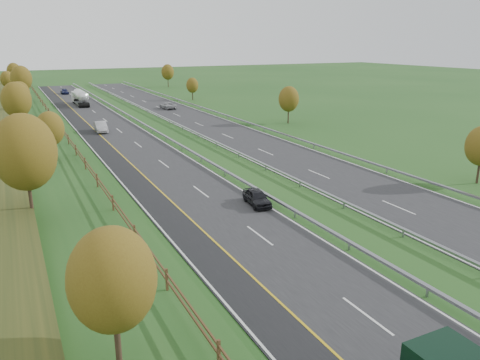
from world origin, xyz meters
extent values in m
plane|color=#1F491A|center=(8.00, 55.00, 0.00)|extent=(400.00, 400.00, 0.00)
cube|color=#232326|center=(0.00, 60.00, 0.02)|extent=(10.50, 200.00, 0.04)
cube|color=#232326|center=(16.50, 60.00, 0.02)|extent=(10.50, 200.00, 0.04)
cube|color=black|center=(-3.75, 60.00, 0.02)|extent=(3.00, 200.00, 0.04)
cube|color=silver|center=(-5.05, 60.00, 0.05)|extent=(0.15, 200.00, 0.01)
cube|color=gold|center=(-2.25, 60.00, 0.05)|extent=(0.15, 200.00, 0.01)
cube|color=silver|center=(5.05, 60.00, 0.05)|extent=(0.15, 200.00, 0.01)
cube|color=silver|center=(11.45, 60.00, 0.05)|extent=(0.15, 200.00, 0.01)
cube|color=silver|center=(21.55, 60.00, 0.05)|extent=(0.15, 200.00, 0.01)
cube|color=silver|center=(1.25, 11.00, 0.05)|extent=(0.15, 4.00, 0.01)
cube|color=silver|center=(1.25, 23.00, 0.05)|extent=(0.15, 4.00, 0.01)
cube|color=silver|center=(15.25, 23.00, 0.05)|extent=(0.15, 4.00, 0.01)
cube|color=silver|center=(1.25, 35.00, 0.05)|extent=(0.15, 4.00, 0.01)
cube|color=silver|center=(15.25, 35.00, 0.05)|extent=(0.15, 4.00, 0.01)
cube|color=silver|center=(1.25, 47.00, 0.05)|extent=(0.15, 4.00, 0.01)
cube|color=silver|center=(15.25, 47.00, 0.05)|extent=(0.15, 4.00, 0.01)
cube|color=silver|center=(1.25, 59.00, 0.05)|extent=(0.15, 4.00, 0.01)
cube|color=silver|center=(15.25, 59.00, 0.05)|extent=(0.15, 4.00, 0.01)
cube|color=silver|center=(1.25, 71.00, 0.05)|extent=(0.15, 4.00, 0.01)
cube|color=silver|center=(15.25, 71.00, 0.05)|extent=(0.15, 4.00, 0.01)
cube|color=silver|center=(1.25, 83.00, 0.05)|extent=(0.15, 4.00, 0.01)
cube|color=silver|center=(15.25, 83.00, 0.05)|extent=(0.15, 4.00, 0.01)
cube|color=silver|center=(1.25, 95.00, 0.05)|extent=(0.15, 4.00, 0.01)
cube|color=silver|center=(15.25, 95.00, 0.05)|extent=(0.15, 4.00, 0.01)
cube|color=silver|center=(1.25, 107.00, 0.05)|extent=(0.15, 4.00, 0.01)
cube|color=silver|center=(15.25, 107.00, 0.05)|extent=(0.15, 4.00, 0.01)
cube|color=silver|center=(1.25, 119.00, 0.05)|extent=(0.15, 4.00, 0.01)
cube|color=silver|center=(15.25, 119.00, 0.05)|extent=(0.15, 4.00, 0.01)
cube|color=silver|center=(1.25, 131.00, 0.05)|extent=(0.15, 4.00, 0.01)
cube|color=silver|center=(15.25, 131.00, 0.05)|extent=(0.15, 4.00, 0.01)
cube|color=silver|center=(1.25, 143.00, 0.05)|extent=(0.15, 4.00, 0.01)
cube|color=silver|center=(15.25, 143.00, 0.05)|extent=(0.15, 4.00, 0.01)
cube|color=silver|center=(1.25, 155.00, 0.05)|extent=(0.15, 4.00, 0.01)
cube|color=silver|center=(15.25, 155.00, 0.05)|extent=(0.15, 4.00, 0.01)
cube|color=#1F491A|center=(-13.00, 60.00, 1.00)|extent=(12.00, 200.00, 2.00)
cube|color=#273214|center=(-15.00, 60.00, 2.55)|extent=(2.20, 180.00, 1.10)
cube|color=#422B19|center=(-8.50, 60.00, 2.55)|extent=(0.08, 184.00, 0.10)
cube|color=#422B19|center=(-8.50, 60.00, 2.95)|extent=(0.08, 184.00, 0.10)
cube|color=#422B19|center=(-8.50, 8.50, 2.60)|extent=(0.12, 0.12, 1.20)
cube|color=#422B19|center=(-8.50, 15.00, 2.60)|extent=(0.12, 0.12, 1.20)
cube|color=#422B19|center=(-8.50, 21.50, 2.60)|extent=(0.12, 0.12, 1.20)
cube|color=#422B19|center=(-8.50, 28.00, 2.60)|extent=(0.12, 0.12, 1.20)
cube|color=#422B19|center=(-8.50, 34.50, 2.60)|extent=(0.12, 0.12, 1.20)
cube|color=#422B19|center=(-8.50, 41.00, 2.60)|extent=(0.12, 0.12, 1.20)
cube|color=#422B19|center=(-8.50, 47.50, 2.60)|extent=(0.12, 0.12, 1.20)
cube|color=#422B19|center=(-8.50, 54.00, 2.60)|extent=(0.12, 0.12, 1.20)
cube|color=#422B19|center=(-8.50, 60.50, 2.60)|extent=(0.12, 0.12, 1.20)
cube|color=#422B19|center=(-8.50, 67.00, 2.60)|extent=(0.12, 0.12, 1.20)
cube|color=#422B19|center=(-8.50, 73.50, 2.60)|extent=(0.12, 0.12, 1.20)
cube|color=#422B19|center=(-8.50, 80.00, 2.60)|extent=(0.12, 0.12, 1.20)
cube|color=#422B19|center=(-8.50, 86.50, 2.60)|extent=(0.12, 0.12, 1.20)
cube|color=#422B19|center=(-8.50, 93.00, 2.60)|extent=(0.12, 0.12, 1.20)
cube|color=#422B19|center=(-8.50, 99.50, 2.60)|extent=(0.12, 0.12, 1.20)
cube|color=#422B19|center=(-8.50, 106.00, 2.60)|extent=(0.12, 0.12, 1.20)
cube|color=#422B19|center=(-8.50, 112.50, 2.60)|extent=(0.12, 0.12, 1.20)
cube|color=#422B19|center=(-8.50, 119.00, 2.60)|extent=(0.12, 0.12, 1.20)
cube|color=#422B19|center=(-8.50, 125.50, 2.60)|extent=(0.12, 0.12, 1.20)
cube|color=#422B19|center=(-8.50, 132.00, 2.60)|extent=(0.12, 0.12, 1.20)
cube|color=#422B19|center=(-8.50, 138.50, 2.60)|extent=(0.12, 0.12, 1.20)
cube|color=#422B19|center=(-8.50, 145.00, 2.60)|extent=(0.12, 0.12, 1.20)
cube|color=#422B19|center=(-8.50, 151.50, 2.60)|extent=(0.12, 0.12, 1.20)
cube|color=gray|center=(5.70, 60.00, 0.62)|extent=(0.32, 200.00, 0.18)
cube|color=gray|center=(5.70, 11.00, 0.28)|extent=(0.10, 0.14, 0.56)
cube|color=gray|center=(5.70, 18.00, 0.28)|extent=(0.10, 0.14, 0.56)
cube|color=gray|center=(5.70, 25.00, 0.28)|extent=(0.10, 0.14, 0.56)
cube|color=gray|center=(5.70, 32.00, 0.28)|extent=(0.10, 0.14, 0.56)
cube|color=gray|center=(5.70, 39.00, 0.28)|extent=(0.10, 0.14, 0.56)
cube|color=gray|center=(5.70, 46.00, 0.28)|extent=(0.10, 0.14, 0.56)
cube|color=gray|center=(5.70, 53.00, 0.28)|extent=(0.10, 0.14, 0.56)
cube|color=gray|center=(5.70, 60.00, 0.28)|extent=(0.10, 0.14, 0.56)
cube|color=gray|center=(5.70, 67.00, 0.28)|extent=(0.10, 0.14, 0.56)
cube|color=gray|center=(5.70, 74.00, 0.28)|extent=(0.10, 0.14, 0.56)
cube|color=gray|center=(5.70, 81.00, 0.28)|extent=(0.10, 0.14, 0.56)
cube|color=gray|center=(5.70, 88.00, 0.28)|extent=(0.10, 0.14, 0.56)
cube|color=gray|center=(5.70, 95.00, 0.28)|extent=(0.10, 0.14, 0.56)
cube|color=gray|center=(5.70, 102.00, 0.28)|extent=(0.10, 0.14, 0.56)
cube|color=gray|center=(5.70, 109.00, 0.28)|extent=(0.10, 0.14, 0.56)
cube|color=gray|center=(5.70, 116.00, 0.28)|extent=(0.10, 0.14, 0.56)
cube|color=gray|center=(5.70, 123.00, 0.28)|extent=(0.10, 0.14, 0.56)
cube|color=gray|center=(5.70, 130.00, 0.28)|extent=(0.10, 0.14, 0.56)
cube|color=gray|center=(5.70, 137.00, 0.28)|extent=(0.10, 0.14, 0.56)
cube|color=gray|center=(5.70, 144.00, 0.28)|extent=(0.10, 0.14, 0.56)
cube|color=gray|center=(5.70, 151.00, 0.28)|extent=(0.10, 0.14, 0.56)
cube|color=gray|center=(5.70, 158.00, 0.28)|extent=(0.10, 0.14, 0.56)
cube|color=gray|center=(10.80, 60.00, 0.62)|extent=(0.32, 200.00, 0.18)
cube|color=gray|center=(10.80, 18.00, 0.28)|extent=(0.10, 0.14, 0.56)
cube|color=gray|center=(10.80, 25.00, 0.28)|extent=(0.10, 0.14, 0.56)
cube|color=gray|center=(10.80, 32.00, 0.28)|extent=(0.10, 0.14, 0.56)
cube|color=gray|center=(10.80, 39.00, 0.28)|extent=(0.10, 0.14, 0.56)
cube|color=gray|center=(10.80, 46.00, 0.28)|extent=(0.10, 0.14, 0.56)
cube|color=gray|center=(10.80, 53.00, 0.28)|extent=(0.10, 0.14, 0.56)
cube|color=gray|center=(10.80, 60.00, 0.28)|extent=(0.10, 0.14, 0.56)
cube|color=gray|center=(10.80, 67.00, 0.28)|extent=(0.10, 0.14, 0.56)
cube|color=gray|center=(10.80, 74.00, 0.28)|extent=(0.10, 0.14, 0.56)
cube|color=gray|center=(10.80, 81.00, 0.28)|extent=(0.10, 0.14, 0.56)
cube|color=gray|center=(10.80, 88.00, 0.28)|extent=(0.10, 0.14, 0.56)
cube|color=gray|center=(10.80, 95.00, 0.28)|extent=(0.10, 0.14, 0.56)
cube|color=gray|center=(10.80, 102.00, 0.28)|extent=(0.10, 0.14, 0.56)
cube|color=gray|center=(10.80, 109.00, 0.28)|extent=(0.10, 0.14, 0.56)
cube|color=gray|center=(10.80, 116.00, 0.28)|extent=(0.10, 0.14, 0.56)
cube|color=gray|center=(10.80, 123.00, 0.28)|extent=(0.10, 0.14, 0.56)
cube|color=gray|center=(10.80, 130.00, 0.28)|extent=(0.10, 0.14, 0.56)
cube|color=gray|center=(10.80, 137.00, 0.28)|extent=(0.10, 0.14, 0.56)
cube|color=gray|center=(10.80, 144.00, 0.28)|extent=(0.10, 0.14, 0.56)
cube|color=gray|center=(10.80, 151.00, 0.28)|extent=(0.10, 0.14, 0.56)
cube|color=gray|center=(10.80, 158.00, 0.28)|extent=(0.10, 0.14, 0.56)
cube|color=gray|center=(22.30, 60.00, 0.62)|extent=(0.32, 200.00, 0.18)
cube|color=gray|center=(22.30, 32.00, 0.28)|extent=(0.10, 0.14, 0.56)
cube|color=gray|center=(22.30, 46.00, 0.28)|extent=(0.10, 0.14, 0.56)
cube|color=gray|center=(22.30, 60.00, 0.28)|extent=(0.10, 0.14, 0.56)
cube|color=gray|center=(22.30, 74.00, 0.28)|extent=(0.10, 0.14, 0.56)
cube|color=gray|center=(22.30, 88.00, 0.28)|extent=(0.10, 0.14, 0.56)
cube|color=gray|center=(22.30, 102.00, 0.28)|extent=(0.10, 0.14, 0.56)
cube|color=gray|center=(22.30, 116.00, 0.28)|extent=(0.10, 0.14, 0.56)
cube|color=gray|center=(22.30, 130.00, 0.28)|extent=(0.10, 0.14, 0.56)
cube|color=gray|center=(22.30, 144.00, 0.28)|extent=(0.10, 0.14, 0.56)
cube|color=gray|center=(22.30, 158.00, 0.28)|extent=(0.10, 0.14, 0.56)
cylinder|color=#2D2116|center=(-12.00, 10.00, 3.21)|extent=(0.24, 0.24, 2.43)
ellipsoid|color=#574213|center=(-12.00, 10.00, 5.89)|extent=(3.24, 3.24, 4.05)
cylinder|color=#2D2116|center=(-14.00, 28.00, 3.58)|extent=(0.24, 0.24, 3.15)
ellipsoid|color=#574213|center=(-14.00, 28.00, 7.04)|extent=(4.20, 4.20, 5.25)
cylinder|color=#2D2116|center=(-11.00, 46.00, 3.08)|extent=(0.24, 0.24, 2.16)
ellipsoid|color=#574213|center=(-11.00, 46.00, 5.46)|extent=(2.88, 2.88, 3.60)
cylinder|color=#2D2116|center=(-13.50, 64.00, 3.44)|extent=(0.24, 0.24, 2.88)
ellipsoid|color=#574213|center=(-13.50, 64.00, 6.61)|extent=(3.84, 3.84, 4.80)
cylinder|color=#2D2116|center=(-12.50, 82.00, 3.17)|extent=(0.24, 0.24, 2.34)
ellipsoid|color=#574213|center=(-12.50, 82.00, 5.74)|extent=(3.12, 3.12, 3.90)
cylinder|color=#2D2116|center=(-11.50, 100.00, 3.53)|extent=(0.24, 0.24, 3.06)
ellipsoid|color=#574213|center=(-11.50, 100.00, 6.90)|extent=(4.08, 4.08, 5.10)
cylinder|color=#2D2116|center=(-14.00, 118.00, 3.12)|extent=(0.24, 0.24, 2.25)
ellipsoid|color=#574213|center=(-14.00, 118.00, 5.60)|extent=(3.00, 3.00, 3.75)
cylinder|color=#2D2116|center=(-12.00, 136.00, 3.35)|extent=(0.24, 0.24, 2.70)
ellipsoid|color=#574213|center=(-12.00, 136.00, 6.32)|extent=(3.60, 3.60, 4.50)
cylinder|color=#2D2116|center=(28.00, 25.00, 1.24)|extent=(0.24, 0.24, 2.48)
cylinder|color=#2D2116|center=(30.00, 65.00, 1.35)|extent=(0.24, 0.24, 2.70)
ellipsoid|color=#574213|center=(30.00, 65.00, 4.32)|extent=(3.60, 3.60, 4.50)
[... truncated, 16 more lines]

